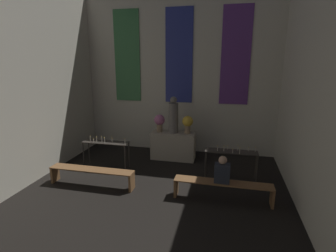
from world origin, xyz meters
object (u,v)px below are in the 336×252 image
pew_back_right (223,187)px  pew_back_left (92,173)px  altar (173,146)px  person_seated (222,171)px  candle_rack_right (231,155)px  statue (173,116)px  candle_rack_left (106,145)px  flower_vase_right (188,123)px  flower_vase_left (160,121)px

pew_back_right → pew_back_left: bearing=180.0°
altar → person_seated: bearing=-55.3°
pew_back_right → person_seated: bearing=-180.0°
candle_rack_right → pew_back_right: size_ratio=0.62×
altar → statue: 1.02m
statue → pew_back_right: size_ratio=0.52×
candle_rack_left → person_seated: bearing=-19.3°
flower_vase_right → candle_rack_left: size_ratio=0.41×
person_seated → statue: bearing=124.7°
flower_vase_left → person_seated: bearing=-48.4°
flower_vase_left → candle_rack_left: size_ratio=0.41×
statue → flower_vase_right: (0.48, 0.00, -0.19)m
person_seated → flower_vase_right: bearing=116.4°
pew_back_left → flower_vase_left: bearing=63.1°
flower_vase_right → pew_back_left: 3.42m
flower_vase_right → candle_rack_right: flower_vase_right is taller
candle_rack_left → pew_back_left: candle_rack_left is taller
statue → candle_rack_left: (-1.90, -1.19, -0.77)m
altar → flower_vase_right: size_ratio=2.48×
statue → candle_rack_right: 2.37m
flower_vase_left → candle_rack_left: flower_vase_left is taller
altar → flower_vase_left: (-0.48, 0.00, 0.83)m
altar → candle_rack_right: 2.26m
flower_vase_left → candle_rack_right: (2.38, -1.19, -0.57)m
altar → candle_rack_left: 2.26m
altar → candle_rack_right: candle_rack_right is taller
flower_vase_left → pew_back_left: size_ratio=0.26×
candle_rack_right → pew_back_left: candle_rack_right is taller
candle_rack_right → altar: bearing=148.1°
flower_vase_left → pew_back_left: 2.90m
flower_vase_left → candle_rack_left: (-1.42, -1.19, -0.57)m
statue → pew_back_left: bearing=-125.1°
statue → candle_rack_left: bearing=-148.0°
statue → flower_vase_left: (-0.48, 0.00, -0.19)m
candle_rack_right → pew_back_right: 1.32m
flower_vase_left → pew_back_left: (-1.24, -2.45, -0.93)m
flower_vase_right → person_seated: flower_vase_right is taller
flower_vase_left → flower_vase_right: size_ratio=1.00×
pew_back_left → flower_vase_right: bearing=48.0°
statue → person_seated: statue is taller
pew_back_left → person_seated: person_seated is taller
flower_vase_right → candle_rack_left: bearing=-153.5°
flower_vase_right → person_seated: (1.21, -2.45, -0.53)m
statue → pew_back_left: size_ratio=0.52×
altar → pew_back_left: 2.99m
flower_vase_left → flower_vase_right: 0.96m
statue → pew_back_right: 3.20m
flower_vase_right → candle_rack_right: bearing=-39.8°
flower_vase_right → candle_rack_right: (1.43, -1.19, -0.57)m
altar → flower_vase_left: bearing=180.0°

